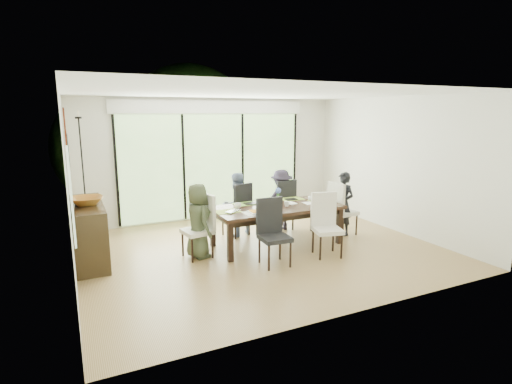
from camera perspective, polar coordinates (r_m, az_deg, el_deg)
name	(u,v)px	position (r m, az deg, el deg)	size (l,w,h in m)	color
floor	(262,250)	(7.12, 0.87, -8.31)	(6.00, 5.00, 0.01)	brown
ceiling	(263,93)	(6.72, 0.94, 14.02)	(6.00, 5.00, 0.01)	white
wall_back	(213,159)	(9.09, -6.13, 4.70)	(6.00, 0.02, 2.70)	silver
wall_front	(359,205)	(4.71, 14.52, -1.78)	(6.00, 0.02, 2.70)	silver
wall_left	(67,189)	(6.11, -25.34, 0.43)	(0.02, 5.00, 2.70)	silver
wall_right	(396,165)	(8.55, 19.36, 3.70)	(0.02, 5.00, 2.70)	beige
glass_doors	(214,166)	(9.07, -6.02, 3.73)	(4.20, 0.02, 2.30)	#598C3F
blinds_header	(213,107)	(8.98, -6.18, 11.97)	(4.40, 0.06, 0.28)	white
mullion_a	(116,172)	(8.61, -19.32, 2.74)	(0.05, 0.04, 2.30)	black
mullion_b	(184,168)	(8.86, -10.28, 3.43)	(0.05, 0.04, 2.30)	black
mullion_c	(243,164)	(9.31, -1.93, 3.98)	(0.05, 0.04, 2.30)	black
mullion_d	(294,161)	(9.95, 5.51, 4.41)	(0.05, 0.04, 2.30)	black
side_window	(71,193)	(4.90, -24.92, -0.19)	(0.02, 0.90, 1.00)	#8CAD7F
deck	(203,211)	(10.17, -7.62, -2.65)	(6.00, 1.80, 0.10)	#513722
rail_top	(193,182)	(10.80, -9.01, 1.38)	(6.00, 0.08, 0.06)	brown
foliage_left	(116,149)	(11.32, -19.43, 5.87)	(3.20, 3.20, 3.20)	#14380F
foliage_mid	(189,132)	(12.30, -9.52, 8.42)	(4.00, 4.00, 4.00)	#14380F
foliage_right	(255,150)	(12.22, -0.21, 6.02)	(2.80, 2.80, 2.80)	#14380F
foliage_far	(151,138)	(12.76, -14.72, 7.50)	(3.60, 3.60, 3.60)	#14380F
table_top	(277,208)	(7.22, 2.99, -2.24)	(2.33, 1.07, 0.06)	black
table_apron	(277,212)	(7.24, 2.98, -2.92)	(2.13, 0.87, 0.10)	black
table_leg_fl	(230,242)	(6.50, -3.70, -7.12)	(0.09, 0.09, 0.67)	black
table_leg_fr	(339,226)	(7.53, 11.81, -4.76)	(0.09, 0.09, 0.67)	black
table_leg_bl	(213,228)	(7.27, -6.21, -5.15)	(0.09, 0.09, 0.67)	black
table_leg_br	(313,215)	(8.20, 8.20, -3.30)	(0.09, 0.09, 0.67)	black
chair_left_end	(197,226)	(6.70, -8.44, -4.88)	(0.45, 0.45, 1.07)	white
chair_right_end	(344,208)	(8.06, 12.42, -2.26)	(0.45, 0.45, 1.07)	silver
chair_far_left	(236,209)	(7.82, -2.90, -2.43)	(0.45, 0.45, 1.07)	black
chair_far_right	(281,204)	(8.24, 3.55, -1.72)	(0.45, 0.45, 1.07)	black
chair_near_left	(275,233)	(6.29, 2.71, -5.84)	(0.45, 0.45, 1.07)	black
chair_near_right	(328,225)	(6.80, 10.20, -4.69)	(0.45, 0.45, 1.07)	silver
person_left_end	(198,221)	(6.68, -8.30, -4.10)	(0.58, 0.37, 1.25)	#3C452E
person_right_end	(343,204)	(8.03, 12.33, -1.64)	(0.58, 0.37, 1.25)	black
person_far_left	(236,205)	(7.78, -2.85, -1.80)	(0.58, 0.37, 1.25)	#7689AB
person_far_right	(281,200)	(8.20, 3.62, -1.12)	(0.58, 0.37, 1.25)	black
placemat_left	(228,211)	(6.82, -4.06, -2.78)	(0.43, 0.31, 0.01)	#91A73B
placemat_right	(321,201)	(7.70, 9.23, -1.28)	(0.43, 0.31, 0.01)	#A1BB43
placemat_far_l	(245,204)	(7.37, -1.57, -1.70)	(0.43, 0.31, 0.01)	#71A23A
placemat_far_r	(292,199)	(7.81, 5.16, -0.98)	(0.43, 0.31, 0.01)	#9AB741
placemat_paper	(256,213)	(6.71, 0.06, -3.00)	(0.43, 0.31, 0.01)	white
tablet_far_l	(251,203)	(7.36, -0.70, -1.63)	(0.25, 0.17, 0.01)	black
tablet_far_r	(291,199)	(7.75, 5.02, -1.03)	(0.23, 0.16, 0.01)	black
papers	(311,203)	(7.52, 7.88, -1.54)	(0.29, 0.21, 0.00)	white
platter_base	(256,212)	(6.70, 0.06, -2.88)	(0.25, 0.25, 0.02)	white
platter_snacks	(256,211)	(6.70, 0.06, -2.73)	(0.19, 0.19, 0.01)	orange
vase	(278,202)	(7.26, 3.16, -1.45)	(0.08, 0.08, 0.12)	silver
hyacinth_stems	(278,196)	(7.24, 3.17, -0.55)	(0.04, 0.04, 0.16)	#337226
hyacinth_blooms	(278,191)	(7.22, 3.17, 0.20)	(0.11, 0.11, 0.11)	#4E68C3
laptop	(235,212)	(6.77, -2.97, -2.80)	(0.32, 0.21, 0.03)	silver
cup_a	(238,206)	(7.04, -2.62, -1.96)	(0.12, 0.12, 0.09)	white
cup_b	(287,204)	(7.19, 4.43, -1.72)	(0.10, 0.10, 0.09)	white
cup_c	(311,198)	(7.69, 7.90, -0.92)	(0.12, 0.12, 0.09)	white
book	(287,204)	(7.37, 4.52, -1.68)	(0.16, 0.22, 0.02)	white
sideboard	(89,232)	(7.08, -22.76, -5.26)	(0.48, 1.70, 0.95)	black
bowl	(86,201)	(6.85, -23.06, -1.15)	(0.51, 0.51, 0.12)	#956220
candlestick_base	(85,198)	(7.30, -23.20, -0.76)	(0.11, 0.11, 0.04)	black
candlestick_shaft	(82,158)	(7.20, -23.61, 4.45)	(0.03, 0.03, 1.33)	black
candlestick_pan	(78,118)	(7.16, -24.03, 9.67)	(0.11, 0.11, 0.03)	black
candle	(78,114)	(7.16, -24.07, 10.18)	(0.04, 0.04, 0.11)	silver
tapestry	(68,160)	(6.46, -25.27, 4.12)	(0.02, 1.00, 1.50)	#9C3516
art_frame	(67,150)	(7.74, -25.38, 5.51)	(0.03, 0.55, 0.65)	black
art_canvas	(68,149)	(7.74, -25.24, 5.52)	(0.01, 0.45, 0.55)	#194952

